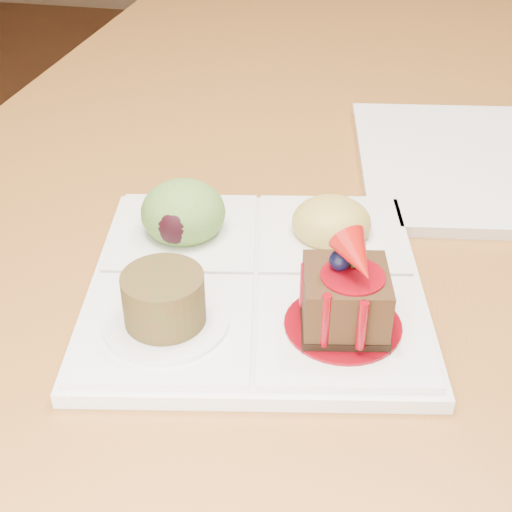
# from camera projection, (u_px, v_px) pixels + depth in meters

# --- Properties ---
(ground) EXTENTS (6.00, 6.00, 0.00)m
(ground) POSITION_uv_depth(u_px,v_px,m) (350.00, 510.00, 1.29)
(ground) COLOR #502D17
(dining_table) EXTENTS (1.00, 1.80, 0.75)m
(dining_table) POSITION_uv_depth(u_px,v_px,m) (390.00, 174.00, 0.90)
(dining_table) COLOR #A45F2A
(dining_table) RESTS_ON ground
(sampler_plate) EXTENTS (0.31, 0.31, 0.10)m
(sampler_plate) POSITION_uv_depth(u_px,v_px,m) (253.00, 267.00, 0.58)
(sampler_plate) COLOR white
(sampler_plate) RESTS_ON dining_table
(second_plate) EXTENTS (0.33, 0.33, 0.01)m
(second_plate) POSITION_uv_depth(u_px,v_px,m) (495.00, 163.00, 0.77)
(second_plate) COLOR white
(second_plate) RESTS_ON dining_table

